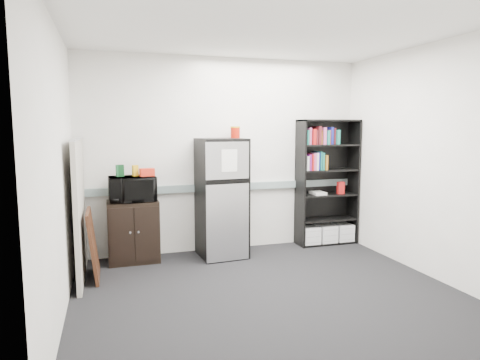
{
  "coord_description": "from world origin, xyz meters",
  "views": [
    {
      "loc": [
        -1.56,
        -4.07,
        1.75
      ],
      "look_at": [
        -0.03,
        0.9,
        1.1
      ],
      "focal_mm": 32.0,
      "sensor_mm": 36.0,
      "label": 1
    }
  ],
  "objects_px": {
    "cubicle_partition": "(80,209)",
    "refrigerator": "(222,198)",
    "microwave": "(132,189)",
    "cabinet": "(134,231)",
    "bookshelf": "(327,183)"
  },
  "relations": [
    {
      "from": "cabinet",
      "to": "microwave",
      "type": "relative_size",
      "value": 1.4
    },
    {
      "from": "microwave",
      "to": "refrigerator",
      "type": "bearing_deg",
      "value": -6.36
    },
    {
      "from": "cubicle_partition",
      "to": "microwave",
      "type": "xyz_separation_m",
      "value": [
        0.61,
        0.4,
        0.15
      ]
    },
    {
      "from": "cubicle_partition",
      "to": "cabinet",
      "type": "height_order",
      "value": "cubicle_partition"
    },
    {
      "from": "cubicle_partition",
      "to": "bookshelf",
      "type": "bearing_deg",
      "value": 8.06
    },
    {
      "from": "cabinet",
      "to": "bookshelf",
      "type": "bearing_deg",
      "value": 1.31
    },
    {
      "from": "cabinet",
      "to": "microwave",
      "type": "bearing_deg",
      "value": -90.0
    },
    {
      "from": "microwave",
      "to": "refrigerator",
      "type": "distance_m",
      "value": 1.17
    },
    {
      "from": "cubicle_partition",
      "to": "refrigerator",
      "type": "bearing_deg",
      "value": 10.88
    },
    {
      "from": "bookshelf",
      "to": "cabinet",
      "type": "relative_size",
      "value": 2.31
    },
    {
      "from": "bookshelf",
      "to": "microwave",
      "type": "height_order",
      "value": "bookshelf"
    },
    {
      "from": "microwave",
      "to": "cubicle_partition",
      "type": "bearing_deg",
      "value": -149.7
    },
    {
      "from": "cubicle_partition",
      "to": "microwave",
      "type": "height_order",
      "value": "cubicle_partition"
    },
    {
      "from": "bookshelf",
      "to": "cubicle_partition",
      "type": "distance_m",
      "value": 3.46
    },
    {
      "from": "cubicle_partition",
      "to": "refrigerator",
      "type": "distance_m",
      "value": 1.81
    }
  ]
}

